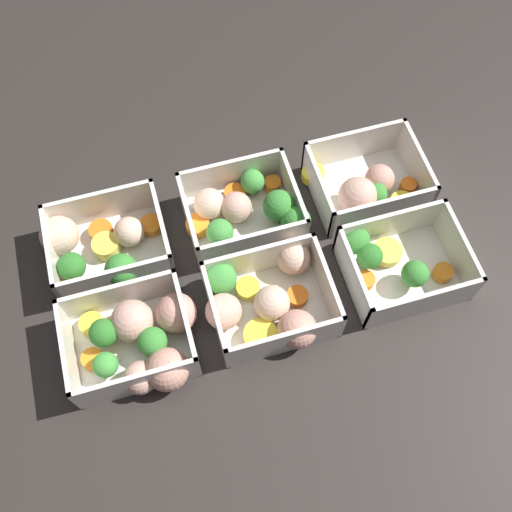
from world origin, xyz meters
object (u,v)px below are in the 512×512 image
at_px(container_far_right, 366,186).
at_px(container_near_left, 142,341).
at_px(container_near_center, 267,301).
at_px(container_far_center, 246,210).
at_px(container_near_right, 396,263).
at_px(container_far_left, 100,247).

bearing_deg(container_far_right, container_near_left, -158.67).
relative_size(container_near_center, container_far_right, 1.05).
distance_m(container_far_center, container_far_right, 0.16).
bearing_deg(container_far_right, container_near_center, -145.44).
xyz_separation_m(container_near_left, container_near_center, (0.15, 0.01, -0.00)).
relative_size(container_near_center, container_far_center, 1.00).
distance_m(container_near_center, container_far_right, 0.20).
bearing_deg(container_near_right, container_far_center, 142.14).
bearing_deg(container_far_center, container_near_right, -37.86).
bearing_deg(container_near_right, container_far_left, 160.43).
distance_m(container_near_left, container_near_right, 0.31).
bearing_deg(container_far_left, container_near_left, -79.13).
relative_size(container_near_left, container_near_right, 1.13).
height_order(container_near_center, container_far_right, same).
bearing_deg(container_far_center, container_far_left, 179.89).
xyz_separation_m(container_near_left, container_far_center, (0.16, 0.13, -0.00)).
bearing_deg(container_far_right, container_far_center, 177.10).
xyz_separation_m(container_near_center, container_far_right, (0.17, 0.11, -0.00)).
height_order(container_far_left, container_far_right, same).
bearing_deg(container_near_left, container_near_right, 2.22).
bearing_deg(container_far_center, container_far_right, -2.90).
height_order(container_near_center, container_far_left, same).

